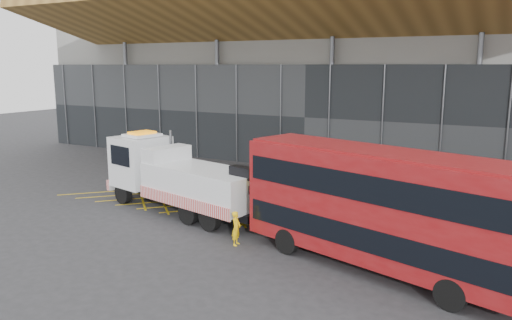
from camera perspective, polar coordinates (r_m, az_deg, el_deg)
The scene contains 6 objects.
ground_plane at distance 30.43m, azimuth -6.35°, elevation -4.41°, with size 120.00×120.00×0.00m, color #2C2C2F.
road_markings at distance 28.79m, azimuth -1.06°, elevation -5.21°, with size 23.16×7.16×0.01m.
construction_building at distance 45.06m, azimuth 9.15°, elevation 11.97°, with size 55.00×23.97×18.00m.
recovery_truck at distance 27.63m, azimuth -8.99°, elevation -1.87°, with size 12.14×5.26×4.23m.
bus_towed at distance 19.81m, azimuth 14.12°, elevation -5.02°, with size 12.00×5.97×4.78m.
worker at distance 22.48m, azimuth -2.28°, elevation -7.80°, with size 0.57×0.37×1.55m, color yellow.
Camera 1 is at (16.71, -24.16, 7.94)m, focal length 35.00 mm.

